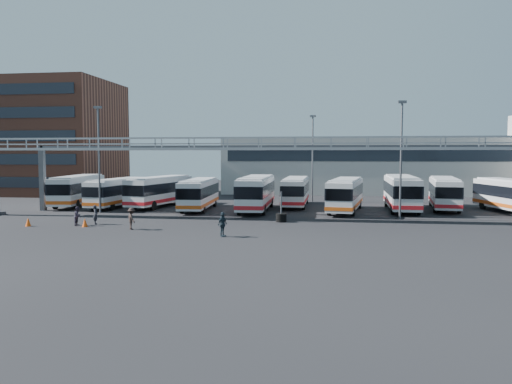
# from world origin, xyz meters

# --- Properties ---
(ground) EXTENTS (140.00, 140.00, 0.00)m
(ground) POSITION_xyz_m (0.00, 0.00, 0.00)
(ground) COLOR black
(ground) RESTS_ON ground
(gantry) EXTENTS (51.40, 5.15, 7.10)m
(gantry) POSITION_xyz_m (0.00, 5.87, 5.51)
(gantry) COLOR gray
(gantry) RESTS_ON ground
(apartment_building) EXTENTS (18.00, 15.00, 16.00)m
(apartment_building) POSITION_xyz_m (-34.00, 30.00, 8.00)
(apartment_building) COLOR brown
(apartment_building) RESTS_ON ground
(warehouse) EXTENTS (42.00, 14.00, 8.00)m
(warehouse) POSITION_xyz_m (12.00, 38.00, 4.00)
(warehouse) COLOR #9E9E99
(warehouse) RESTS_ON ground
(light_pole_left) EXTENTS (0.70, 0.35, 10.21)m
(light_pole_left) POSITION_xyz_m (-16.00, 8.00, 5.73)
(light_pole_left) COLOR #4C4F54
(light_pole_left) RESTS_ON ground
(light_pole_mid) EXTENTS (0.70, 0.35, 10.21)m
(light_pole_mid) POSITION_xyz_m (12.00, 7.00, 5.73)
(light_pole_mid) COLOR #4C4F54
(light_pole_mid) RESTS_ON ground
(light_pole_back) EXTENTS (0.70, 0.35, 10.21)m
(light_pole_back) POSITION_xyz_m (4.00, 22.00, 5.73)
(light_pole_back) COLOR #4C4F54
(light_pole_back) RESTS_ON ground
(bus_0) EXTENTS (3.95, 11.14, 3.31)m
(bus_0) POSITION_xyz_m (-21.30, 13.82, 1.83)
(bus_0) COLOR silver
(bus_0) RESTS_ON ground
(bus_1) EXTENTS (3.25, 10.23, 3.06)m
(bus_1) POSITION_xyz_m (-16.38, 13.13, 1.69)
(bus_1) COLOR silver
(bus_1) RESTS_ON ground
(bus_2) EXTENTS (4.31, 10.98, 3.25)m
(bus_2) POSITION_xyz_m (-12.07, 14.14, 1.80)
(bus_2) COLOR silver
(bus_2) RESTS_ON ground
(bus_3) EXTENTS (2.97, 10.39, 3.12)m
(bus_3) POSITION_xyz_m (-7.13, 11.76, 1.73)
(bus_3) COLOR silver
(bus_3) RESTS_ON ground
(bus_4) EXTENTS (2.78, 11.35, 3.44)m
(bus_4) POSITION_xyz_m (-1.27, 11.69, 1.90)
(bus_4) COLOR silver
(bus_4) RESTS_ON ground
(bus_5) EXTENTS (2.48, 10.31, 3.12)m
(bus_5) POSITION_xyz_m (2.37, 16.49, 1.73)
(bus_5) COLOR silver
(bus_5) RESTS_ON ground
(bus_6) EXTENTS (4.03, 10.95, 3.25)m
(bus_6) POSITION_xyz_m (7.51, 12.05, 1.80)
(bus_6) COLOR silver
(bus_6) RESTS_ON ground
(bus_7) EXTENTS (3.06, 11.50, 3.47)m
(bus_7) POSITION_xyz_m (13.10, 14.00, 1.92)
(bus_7) COLOR silver
(bus_7) RESTS_ON ground
(bus_8) EXTENTS (3.96, 10.95, 3.25)m
(bus_8) POSITION_xyz_m (17.62, 15.71, 1.80)
(bus_8) COLOR silver
(bus_8) RESTS_ON ground
(bus_9) EXTENTS (4.48, 10.94, 3.24)m
(bus_9) POSITION_xyz_m (23.28, 13.14, 1.79)
(bus_9) COLOR silver
(bus_9) RESTS_ON ground
(pedestrian_a) EXTENTS (0.57, 0.67, 1.56)m
(pedestrian_a) POSITION_xyz_m (-12.74, 0.34, 0.78)
(pedestrian_a) COLOR black
(pedestrian_a) RESTS_ON ground
(pedestrian_b) EXTENTS (0.63, 0.78, 1.52)m
(pedestrian_b) POSITION_xyz_m (-13.81, -0.50, 0.76)
(pedestrian_b) COLOR #292331
(pedestrian_b) RESTS_ON ground
(pedestrian_c) EXTENTS (1.14, 1.20, 1.64)m
(pedestrian_c) POSITION_xyz_m (-8.80, -1.86, 0.82)
(pedestrian_c) COLOR black
(pedestrian_c) RESTS_ON ground
(pedestrian_d) EXTENTS (0.74, 1.08, 1.70)m
(pedestrian_d) POSITION_xyz_m (-1.36, -4.15, 0.85)
(pedestrian_d) COLOR #1B2932
(pedestrian_d) RESTS_ON ground
(cone_left) EXTENTS (0.48, 0.48, 0.69)m
(cone_left) POSITION_xyz_m (-17.49, -1.43, 0.35)
(cone_left) COLOR #F24F0D
(cone_left) RESTS_ON ground
(cone_right) EXTENTS (0.55, 0.55, 0.67)m
(cone_right) POSITION_xyz_m (-12.94, -1.08, 0.34)
(cone_right) COLOR #F24F0D
(cone_right) RESTS_ON ground
(tire_stack) EXTENTS (0.90, 0.90, 2.56)m
(tire_stack) POSITION_xyz_m (1.94, 3.89, 0.43)
(tire_stack) COLOR black
(tire_stack) RESTS_ON ground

